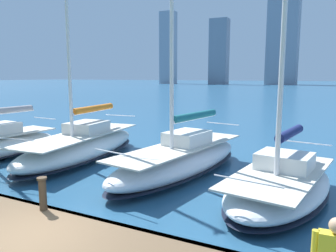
{
  "coord_description": "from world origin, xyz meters",
  "views": [
    {
      "loc": [
        -5.95,
        4.84,
        4.17
      ],
      "look_at": [
        -0.14,
        -6.63,
        2.2
      ],
      "focal_mm": 35.0,
      "sensor_mm": 36.0,
      "label": 1
    }
  ],
  "objects_px": {
    "mooring_post": "(43,193)",
    "sailboat_teal": "(181,158)",
    "sailboat_navy": "(280,183)",
    "sailboat_orange": "(82,145)"
  },
  "relations": [
    {
      "from": "sailboat_navy",
      "to": "sailboat_teal",
      "type": "bearing_deg",
      "value": -15.03
    },
    {
      "from": "sailboat_orange",
      "to": "mooring_post",
      "type": "distance_m",
      "value": 7.8
    },
    {
      "from": "sailboat_navy",
      "to": "mooring_post",
      "type": "relative_size",
      "value": 11.77
    },
    {
      "from": "sailboat_navy",
      "to": "mooring_post",
      "type": "xyz_separation_m",
      "value": [
        5.35,
        5.23,
        0.46
      ]
    },
    {
      "from": "mooring_post",
      "to": "sailboat_teal",
      "type": "bearing_deg",
      "value": -100.18
    },
    {
      "from": "sailboat_navy",
      "to": "sailboat_orange",
      "type": "bearing_deg",
      "value": -7.1
    },
    {
      "from": "sailboat_orange",
      "to": "mooring_post",
      "type": "bearing_deg",
      "value": 124.16
    },
    {
      "from": "sailboat_navy",
      "to": "mooring_post",
      "type": "distance_m",
      "value": 7.5
    },
    {
      "from": "sailboat_navy",
      "to": "mooring_post",
      "type": "bearing_deg",
      "value": 44.36
    },
    {
      "from": "sailboat_orange",
      "to": "sailboat_teal",
      "type": "bearing_deg",
      "value": 179.15
    }
  ]
}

